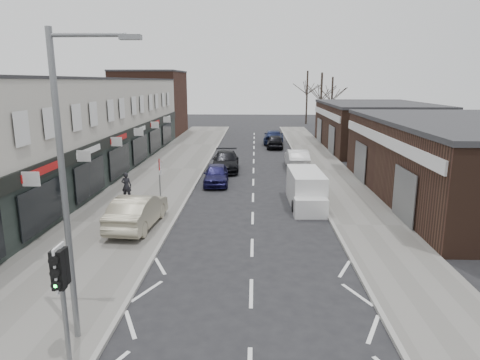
# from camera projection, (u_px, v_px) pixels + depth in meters

# --- Properties ---
(ground) EXTENTS (160.00, 160.00, 0.00)m
(ground) POSITION_uv_depth(u_px,v_px,m) (251.00, 327.00, 12.28)
(ground) COLOR black
(ground) RESTS_ON ground
(pavement_left) EXTENTS (5.50, 64.00, 0.12)m
(pavement_left) POSITION_uv_depth(u_px,v_px,m) (169.00, 169.00, 33.91)
(pavement_left) COLOR slate
(pavement_left) RESTS_ON ground
(pavement_right) EXTENTS (3.50, 64.00, 0.12)m
(pavement_right) POSITION_uv_depth(u_px,v_px,m) (327.00, 170.00, 33.49)
(pavement_right) COLOR slate
(pavement_right) RESTS_ON ground
(shop_terrace_left) EXTENTS (8.00, 41.00, 7.10)m
(shop_terrace_left) POSITION_uv_depth(u_px,v_px,m) (67.00, 128.00, 30.92)
(shop_terrace_left) COLOR #BCB6AC
(shop_terrace_left) RESTS_ON ground
(brick_block_far) EXTENTS (8.00, 10.00, 8.00)m
(brick_block_far) POSITION_uv_depth(u_px,v_px,m) (151.00, 104.00, 55.64)
(brick_block_far) COLOR #43261C
(brick_block_far) RESTS_ON ground
(right_unit_near) EXTENTS (10.00, 18.00, 4.50)m
(right_unit_near) POSITION_uv_depth(u_px,v_px,m) (467.00, 162.00, 24.98)
(right_unit_near) COLOR #39231A
(right_unit_near) RESTS_ON ground
(right_unit_far) EXTENTS (10.00, 16.00, 4.50)m
(right_unit_far) POSITION_uv_depth(u_px,v_px,m) (374.00, 127.00, 44.45)
(right_unit_far) COLOR #39231A
(right_unit_far) RESTS_ON ground
(tree_far_a) EXTENTS (3.60, 3.60, 8.00)m
(tree_far_a) POSITION_uv_depth(u_px,v_px,m) (320.00, 132.00, 58.71)
(tree_far_a) COLOR #382D26
(tree_far_a) RESTS_ON ground
(tree_far_b) EXTENTS (3.60, 3.60, 7.50)m
(tree_far_b) POSITION_uv_depth(u_px,v_px,m) (330.00, 128.00, 64.47)
(tree_far_b) COLOR #382D26
(tree_far_b) RESTS_ON ground
(tree_far_c) EXTENTS (3.60, 3.60, 8.50)m
(tree_far_c) POSITION_uv_depth(u_px,v_px,m) (306.00, 124.00, 70.41)
(tree_far_c) COLOR #382D26
(tree_far_c) RESTS_ON ground
(traffic_light) EXTENTS (0.28, 0.60, 3.10)m
(traffic_light) POSITION_uv_depth(u_px,v_px,m) (61.00, 278.00, 9.92)
(traffic_light) COLOR slate
(traffic_light) RESTS_ON pavement_left
(street_lamp) EXTENTS (2.23, 0.22, 8.00)m
(street_lamp) POSITION_uv_depth(u_px,v_px,m) (69.00, 175.00, 10.61)
(street_lamp) COLOR slate
(street_lamp) RESTS_ON pavement_left
(warning_sign) EXTENTS (0.12, 0.80, 2.70)m
(warning_sign) POSITION_uv_depth(u_px,v_px,m) (160.00, 168.00, 23.64)
(warning_sign) COLOR slate
(warning_sign) RESTS_ON pavement_left
(white_van) EXTENTS (1.89, 5.01, 1.93)m
(white_van) POSITION_uv_depth(u_px,v_px,m) (306.00, 189.00, 24.12)
(white_van) COLOR white
(white_van) RESTS_ON ground
(sedan_on_pavement) EXTENTS (1.97, 4.85, 1.57)m
(sedan_on_pavement) POSITION_uv_depth(u_px,v_px,m) (138.00, 211.00, 20.18)
(sedan_on_pavement) COLOR #A29B82
(sedan_on_pavement) RESTS_ON pavement_left
(pedestrian) EXTENTS (0.59, 0.40, 1.60)m
(pedestrian) POSITION_uv_depth(u_px,v_px,m) (126.00, 186.00, 24.91)
(pedestrian) COLOR black
(pedestrian) RESTS_ON pavement_left
(parked_car_left_a) EXTENTS (1.81, 4.11, 1.37)m
(parked_car_left_a) POSITION_uv_depth(u_px,v_px,m) (216.00, 174.00, 29.05)
(parked_car_left_a) COLOR #161441
(parked_car_left_a) RESTS_ON ground
(parked_car_left_b) EXTENTS (2.25, 5.15, 1.47)m
(parked_car_left_b) POSITION_uv_depth(u_px,v_px,m) (226.00, 161.00, 33.62)
(parked_car_left_b) COLOR black
(parked_car_left_b) RESTS_ON ground
(parked_car_right_a) EXTENTS (1.70, 4.67, 1.53)m
(parked_car_right_a) POSITION_uv_depth(u_px,v_px,m) (297.00, 159.00, 34.51)
(parked_car_right_a) COLOR silver
(parked_car_right_a) RESTS_ON ground
(parked_car_right_b) EXTENTS (1.77, 4.21, 1.42)m
(parked_car_right_b) POSITION_uv_depth(u_px,v_px,m) (275.00, 141.00, 44.81)
(parked_car_right_b) COLOR black
(parked_car_right_b) RESTS_ON ground
(parked_car_right_c) EXTENTS (2.47, 5.43, 1.54)m
(parked_car_right_c) POSITION_uv_depth(u_px,v_px,m) (274.00, 137.00, 47.96)
(parked_car_right_c) COLOR #141D3F
(parked_car_right_c) RESTS_ON ground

